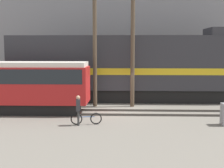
# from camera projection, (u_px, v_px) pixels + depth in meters

# --- Properties ---
(ground_plane) EXTENTS (120.00, 120.00, 0.00)m
(ground_plane) POSITION_uv_depth(u_px,v_px,m) (117.00, 110.00, 21.15)
(ground_plane) COLOR slate
(track_near) EXTENTS (60.00, 1.50, 0.14)m
(track_near) POSITION_uv_depth(u_px,v_px,m) (117.00, 112.00, 20.09)
(track_near) COLOR #47423D
(track_near) RESTS_ON ground
(track_far) EXTENTS (60.00, 1.50, 0.14)m
(track_far) POSITION_uv_depth(u_px,v_px,m) (118.00, 100.00, 25.08)
(track_far) COLOR #47423D
(track_far) RESTS_ON ground
(building_backdrop) EXTENTS (36.78, 6.00, 14.37)m
(building_backdrop) POSITION_uv_depth(u_px,v_px,m) (120.00, 20.00, 32.45)
(building_backdrop) COLOR gray
(building_backdrop) RESTS_ON ground
(freight_locomotive) EXTENTS (18.50, 3.04, 5.76)m
(freight_locomotive) POSITION_uv_depth(u_px,v_px,m) (128.00, 67.00, 24.76)
(freight_locomotive) COLOR black
(freight_locomotive) RESTS_ON ground
(streetcar) EXTENTS (10.22, 2.54, 3.31)m
(streetcar) POSITION_uv_depth(u_px,v_px,m) (9.00, 84.00, 20.14)
(streetcar) COLOR black
(streetcar) RESTS_ON ground
(bicycle) EXTENTS (1.71, 0.44, 0.70)m
(bicycle) POSITION_uv_depth(u_px,v_px,m) (86.00, 119.00, 17.08)
(bicycle) COLOR black
(bicycle) RESTS_ON ground
(person) EXTENTS (0.26, 0.38, 1.64)m
(person) POSITION_uv_depth(u_px,v_px,m) (78.00, 107.00, 16.82)
(person) COLOR #333333
(person) RESTS_ON ground
(utility_pole_left) EXTENTS (0.29, 0.29, 9.65)m
(utility_pole_left) POSITION_uv_depth(u_px,v_px,m) (95.00, 39.00, 22.12)
(utility_pole_left) COLOR #4C3D2D
(utility_pole_left) RESTS_ON ground
(utility_pole_center) EXTENTS (0.30, 0.30, 9.08)m
(utility_pole_center) POSITION_uv_depth(u_px,v_px,m) (133.00, 43.00, 22.05)
(utility_pole_center) COLOR #4C3D2D
(utility_pole_center) RESTS_ON ground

